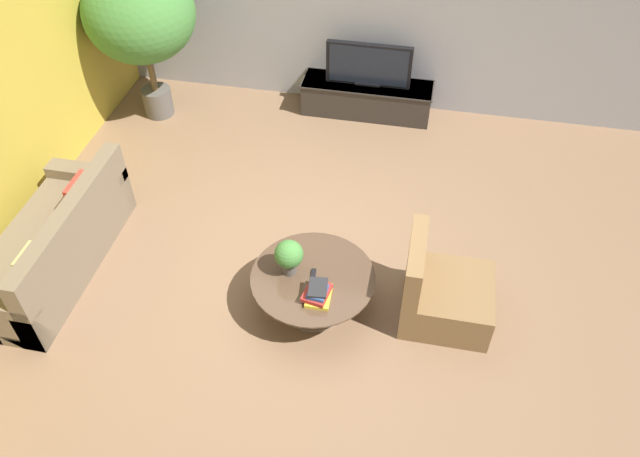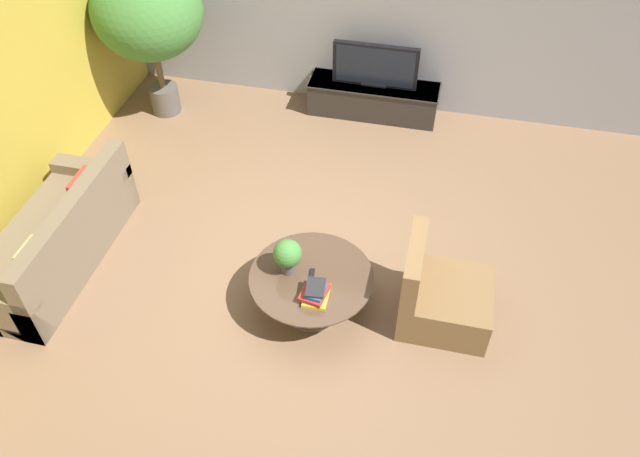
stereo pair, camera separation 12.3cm
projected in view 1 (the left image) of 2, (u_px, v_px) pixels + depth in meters
The scene contains 10 objects.
ground_plane at pixel (315, 276), 6.17m from camera, with size 24.00×24.00×0.00m, color brown.
media_console at pixel (367, 98), 8.06m from camera, with size 1.68×0.50×0.43m.
television at pixel (369, 65), 7.73m from camera, with size 1.07×0.13×0.54m.
coffee_table at pixel (313, 285), 5.70m from camera, with size 1.13×1.13×0.41m.
couch_by_wall at pixel (54, 246), 6.07m from camera, with size 0.84×1.99×0.84m.
armchair_wicker at pixel (442, 294), 5.66m from camera, with size 0.80×0.76×0.86m.
potted_palm_tall at pixel (140, 16), 7.27m from camera, with size 1.30×1.30×1.95m.
potted_plant_tabletop at pixel (289, 255), 5.51m from camera, with size 0.26×0.26×0.36m.
book_stack at pixel (318, 293), 5.40m from camera, with size 0.25×0.30×0.14m.
remote_black at pixel (313, 276), 5.61m from camera, with size 0.04×0.16×0.02m, color black.
Camera 1 is at (0.85, -4.00, 4.65)m, focal length 35.00 mm.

